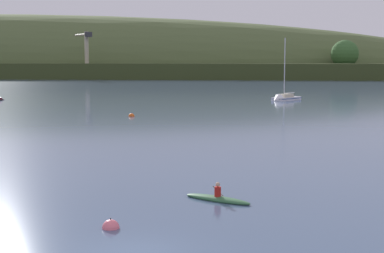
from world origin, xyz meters
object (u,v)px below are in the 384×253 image
Objects in this scene: dockside_crane at (86,57)px; sailboat_near_mooring at (283,99)px; mooring_buoy_far_upstream at (132,116)px; mooring_buoy_off_fishing_boat at (111,228)px; canoe_with_paddler at (218,199)px.

sailboat_near_mooring is (52.52, -102.86, -7.34)m from dockside_crane.
mooring_buoy_far_upstream is at bearing 3.27° from sailboat_near_mooring.
mooring_buoy_off_fishing_boat is (34.76, -176.32, -7.54)m from dockside_crane.
dockside_crane is 20.33× the size of mooring_buoy_off_fishing_boat.
dockside_crane reaches higher than mooring_buoy_off_fishing_boat.
dockside_crane is at bearing 101.15° from mooring_buoy_off_fishing_boat.
mooring_buoy_off_fishing_boat is at bearing 78.45° from canoe_with_paddler.
canoe_with_paddler is at bearing -77.79° from mooring_buoy_far_upstream.
sailboat_near_mooring is 75.58m from mooring_buoy_off_fishing_boat.
mooring_buoy_off_fishing_boat is at bearing 28.66° from sailboat_near_mooring.
canoe_with_paddler is (39.28, -171.65, -7.44)m from dockside_crane.
mooring_buoy_far_upstream is at bearing -45.30° from canoe_with_paddler.
mooring_buoy_off_fishing_boat is at bearing 154.93° from dockside_crane.
canoe_with_paddler is at bearing 45.95° from mooring_buoy_off_fishing_boat.
dockside_crane is 179.87m from mooring_buoy_off_fishing_boat.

